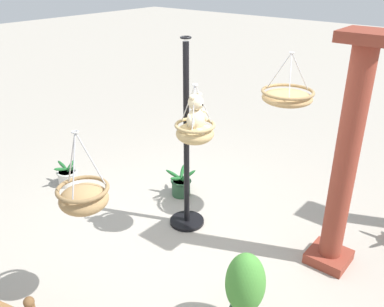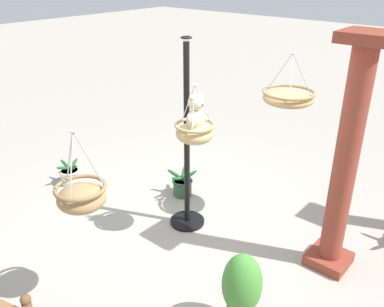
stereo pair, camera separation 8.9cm
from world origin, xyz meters
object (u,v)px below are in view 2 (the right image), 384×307
at_px(potted_plant_flowering_red, 182,185).
at_px(potted_plant_small_succulent, 70,175).
at_px(potted_plant_fern_front, 242,289).
at_px(greenhouse_pillar_right, 345,166).
at_px(hanging_basket_with_teddy, 195,132).
at_px(hanging_basket_left_high, 288,97).
at_px(teddy_bear, 196,116).
at_px(display_pole_central, 187,173).
at_px(hanging_basket_right_low, 81,196).

height_order(potted_plant_flowering_red, potted_plant_small_succulent, potted_plant_flowering_red).
bearing_deg(potted_plant_small_succulent, potted_plant_fern_front, 80.74).
relative_size(greenhouse_pillar_right, potted_plant_small_succulent, 6.25).
bearing_deg(hanging_basket_with_teddy, potted_plant_fern_front, 56.81).
bearing_deg(hanging_basket_left_high, teddy_bear, -29.39).
xyz_separation_m(display_pole_central, potted_plant_small_succulent, (0.38, -2.03, -0.58)).
distance_m(teddy_bear, potted_plant_flowering_red, 1.74).
bearing_deg(display_pole_central, hanging_basket_left_high, 135.27).
bearing_deg(potted_plant_flowering_red, greenhouse_pillar_right, 88.91).
height_order(hanging_basket_right_low, potted_plant_small_succulent, hanging_basket_right_low).
xyz_separation_m(hanging_basket_right_low, potted_plant_small_succulent, (-1.25, -2.24, -1.08)).
height_order(hanging_basket_with_teddy, potted_plant_flowering_red, hanging_basket_with_teddy).
distance_m(hanging_basket_with_teddy, hanging_basket_right_low, 1.49).
bearing_deg(greenhouse_pillar_right, teddy_bear, -67.92).
distance_m(hanging_basket_with_teddy, greenhouse_pillar_right, 1.59).
bearing_deg(display_pole_central, potted_plant_fern_front, 57.18).
bearing_deg(hanging_basket_with_teddy, greenhouse_pillar_right, 111.78).
bearing_deg(hanging_basket_left_high, display_pole_central, -44.73).
bearing_deg(greenhouse_pillar_right, potted_plant_flowering_red, -91.09).
xyz_separation_m(hanging_basket_left_high, greenhouse_pillar_right, (0.40, 0.90, -0.44)).
height_order(hanging_basket_with_teddy, hanging_basket_right_low, hanging_basket_with_teddy).
bearing_deg(potted_plant_small_succulent, teddy_bear, 95.60).
distance_m(potted_plant_fern_front, potted_plant_small_succulent, 3.56).
xyz_separation_m(hanging_basket_with_teddy, hanging_basket_left_high, (-0.98, 0.58, 0.28)).
relative_size(hanging_basket_with_teddy, potted_plant_small_succulent, 1.64).
bearing_deg(teddy_bear, display_pole_central, -118.89).
height_order(display_pole_central, greenhouse_pillar_right, greenhouse_pillar_right).
distance_m(hanging_basket_right_low, potted_plant_flowering_red, 2.47).
height_order(display_pole_central, teddy_bear, display_pole_central).
xyz_separation_m(display_pole_central, teddy_bear, (0.15, 0.27, 0.85)).
relative_size(potted_plant_flowering_red, potted_plant_small_succulent, 1.13).
bearing_deg(hanging_basket_left_high, potted_plant_flowering_red, -75.22).
bearing_deg(hanging_basket_right_low, greenhouse_pillar_right, 143.67).
distance_m(display_pole_central, greenhouse_pillar_right, 1.84).
relative_size(teddy_bear, hanging_basket_right_low, 0.58).
xyz_separation_m(hanging_basket_with_teddy, greenhouse_pillar_right, (-0.59, 1.47, -0.16)).
height_order(hanging_basket_right_low, potted_plant_fern_front, hanging_basket_right_low).
relative_size(potted_plant_fern_front, potted_plant_flowering_red, 1.79).
xyz_separation_m(display_pole_central, hanging_basket_with_teddy, (0.15, 0.25, 0.66)).
relative_size(teddy_bear, potted_plant_fern_front, 0.53).
height_order(teddy_bear, hanging_basket_left_high, hanging_basket_left_high).
relative_size(hanging_basket_right_low, potted_plant_fern_front, 0.92).
distance_m(greenhouse_pillar_right, potted_plant_flowering_red, 2.47).
height_order(hanging_basket_left_high, potted_plant_flowering_red, hanging_basket_left_high).
distance_m(hanging_basket_left_high, potted_plant_flowering_red, 2.04).
xyz_separation_m(potted_plant_flowering_red, potted_plant_small_succulent, (0.86, -1.52, -0.02)).
bearing_deg(potted_plant_fern_front, display_pole_central, -122.82).
bearing_deg(greenhouse_pillar_right, hanging_basket_with_teddy, -68.22).
distance_m(teddy_bear, hanging_basket_left_high, 1.13).
height_order(hanging_basket_with_teddy, hanging_basket_left_high, hanging_basket_left_high).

